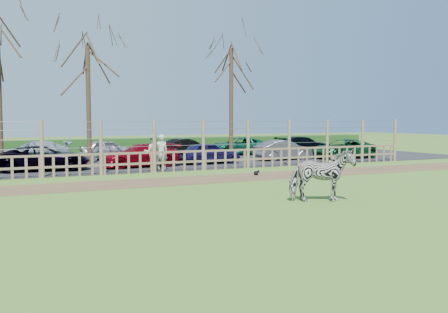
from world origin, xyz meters
name	(u,v)px	position (x,y,z in m)	size (l,w,h in m)	color
ground	(229,196)	(0.00, 0.00, 0.00)	(120.00, 120.00, 0.00)	#6B9A47
dirt_strip	(181,181)	(0.00, 4.50, 0.01)	(34.00, 2.80, 0.01)	brown
asphalt	(121,162)	(0.00, 14.50, 0.02)	(44.00, 13.00, 0.04)	#232326
hedge	(97,147)	(0.00, 21.50, 0.55)	(46.00, 2.00, 1.10)	#1E4716
fence	(155,156)	(0.00, 8.00, 0.80)	(30.16, 0.16, 2.50)	brown
tree_mid	(88,76)	(-2.00, 13.50, 4.87)	(4.80, 4.80, 6.83)	#3D2B1E
tree_right	(231,76)	(7.00, 14.00, 5.24)	(4.80, 4.80, 7.35)	#3D2B1E
zebra	(321,176)	(2.02, -2.22, 0.81)	(0.87, 1.91, 1.61)	gray
visitor_a	(161,152)	(0.60, 8.80, 0.90)	(0.63, 0.41, 1.72)	beige
visitor_b	(153,153)	(0.10, 8.65, 0.90)	(0.84, 0.65, 1.72)	beige
crow	(256,173)	(3.74, 4.88, 0.11)	(0.28, 0.21, 0.23)	black
car_2	(44,158)	(-4.68, 10.80, 0.64)	(1.99, 4.32, 1.20)	black
car_3	(140,155)	(0.04, 10.60, 0.64)	(1.68, 4.13, 1.20)	maroon
car_4	(209,153)	(4.04, 10.81, 0.64)	(1.42, 3.52, 1.20)	#1B154E
car_5	(283,150)	(9.19, 11.30, 0.64)	(1.27, 3.64, 1.20)	#545360
car_6	(343,149)	(13.30, 10.66, 0.64)	(1.99, 4.32, 1.20)	#0D4D25
car_9	(34,151)	(-4.67, 16.37, 0.64)	(1.68, 4.13, 1.20)	#ACBCC1
car_10	(109,149)	(-0.31, 16.36, 0.64)	(1.42, 3.52, 1.20)	#B9B1B5
car_11	(186,148)	(4.74, 16.11, 0.64)	(1.27, 3.64, 1.20)	black
car_12	(239,146)	(8.73, 16.30, 0.64)	(1.99, 4.32, 1.20)	#0E583A
car_13	(304,145)	(13.84, 15.84, 0.64)	(1.68, 4.13, 1.20)	black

